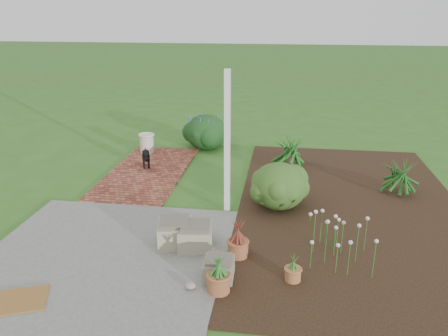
# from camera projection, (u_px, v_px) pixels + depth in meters

# --- Properties ---
(ground) EXTENTS (80.00, 80.00, 0.00)m
(ground) POSITION_uv_depth(u_px,v_px,m) (210.00, 212.00, 7.77)
(ground) COLOR #345D1D
(ground) RESTS_ON ground
(concrete_patio) EXTENTS (3.50, 3.50, 0.04)m
(concrete_patio) POSITION_uv_depth(u_px,v_px,m) (104.00, 258.00, 6.30)
(concrete_patio) COLOR #61615E
(concrete_patio) RESTS_ON ground
(brick_path) EXTENTS (1.60, 3.50, 0.04)m
(brick_path) POSITION_uv_depth(u_px,v_px,m) (148.00, 172.00, 9.62)
(brick_path) COLOR maroon
(brick_path) RESTS_ON ground
(garden_bed) EXTENTS (4.00, 7.00, 0.03)m
(garden_bed) POSITION_uv_depth(u_px,v_px,m) (350.00, 208.00, 7.89)
(garden_bed) COLOR black
(garden_bed) RESTS_ON ground
(veranda_post) EXTENTS (0.10, 0.10, 2.50)m
(veranda_post) POSITION_uv_depth(u_px,v_px,m) (227.00, 144.00, 7.39)
(veranda_post) COLOR white
(veranda_post) RESTS_ON ground
(stone_trough_near) EXTENTS (0.40, 0.40, 0.26)m
(stone_trough_near) POSITION_uv_depth(u_px,v_px,m) (219.00, 269.00, 5.75)
(stone_trough_near) COLOR #79745B
(stone_trough_near) RESTS_ON concrete_patio
(stone_trough_mid) EXTENTS (0.56, 0.56, 0.33)m
(stone_trough_mid) POSITION_uv_depth(u_px,v_px,m) (196.00, 237.00, 6.49)
(stone_trough_mid) COLOR gray
(stone_trough_mid) RESTS_ON concrete_patio
(stone_trough_far) EXTENTS (0.62, 0.62, 0.34)m
(stone_trough_far) POSITION_uv_depth(u_px,v_px,m) (175.00, 234.00, 6.58)
(stone_trough_far) COLOR gray
(stone_trough_far) RESTS_ON concrete_patio
(coir_doormat) EXTENTS (0.93, 0.78, 0.02)m
(coir_doormat) POSITION_uv_depth(u_px,v_px,m) (13.00, 302.00, 5.31)
(coir_doormat) COLOR brown
(coir_doormat) RESTS_ON concrete_patio
(black_dog) EXTENTS (0.27, 0.50, 0.45)m
(black_dog) POSITION_uv_depth(u_px,v_px,m) (146.00, 156.00, 9.76)
(black_dog) COLOR black
(black_dog) RESTS_ON brick_path
(cream_ceramic_urn) EXTENTS (0.45, 0.45, 0.46)m
(cream_ceramic_urn) POSITION_uv_depth(u_px,v_px,m) (147.00, 143.00, 10.80)
(cream_ceramic_urn) COLOR beige
(cream_ceramic_urn) RESTS_ON brick_path
(evergreen_shrub) EXTENTS (1.12, 1.12, 0.84)m
(evergreen_shrub) POSITION_uv_depth(u_px,v_px,m) (279.00, 185.00, 7.78)
(evergreen_shrub) COLOR #183D12
(evergreen_shrub) RESTS_ON garden_bed
(agapanthus_clump_back) EXTENTS (1.03, 1.03, 0.82)m
(agapanthus_clump_back) POSITION_uv_depth(u_px,v_px,m) (400.00, 173.00, 8.37)
(agapanthus_clump_back) COLOR #0C360F
(agapanthus_clump_back) RESTS_ON garden_bed
(agapanthus_clump_front) EXTENTS (1.10, 1.10, 0.91)m
(agapanthus_clump_front) POSITION_uv_depth(u_px,v_px,m) (289.00, 148.00, 9.71)
(agapanthus_clump_front) COLOR #113714
(agapanthus_clump_front) RESTS_ON garden_bed
(pink_flower_patch) EXTENTS (1.16, 1.16, 0.66)m
(pink_flower_patch) POSITION_uv_depth(u_px,v_px,m) (339.00, 238.00, 6.15)
(pink_flower_patch) COLOR #113D0F
(pink_flower_patch) RESTS_ON garden_bed
(terracotta_pot_bronze) EXTENTS (0.39, 0.39, 0.24)m
(terracotta_pot_bronze) POSITION_uv_depth(u_px,v_px,m) (238.00, 248.00, 6.30)
(terracotta_pot_bronze) COLOR #975533
(terracotta_pot_bronze) RESTS_ON garden_bed
(terracotta_pot_small_left) EXTENTS (0.24, 0.24, 0.18)m
(terracotta_pot_small_left) POSITION_uv_depth(u_px,v_px,m) (293.00, 274.00, 5.74)
(terracotta_pot_small_left) COLOR #A16336
(terracotta_pot_small_left) RESTS_ON garden_bed
(terracotta_pot_small_right) EXTENTS (0.32, 0.32, 0.25)m
(terracotta_pot_small_right) POSITION_uv_depth(u_px,v_px,m) (219.00, 283.00, 5.50)
(terracotta_pot_small_right) COLOR #975733
(terracotta_pot_small_right) RESTS_ON garden_bed
(purple_flowering_bush) EXTENTS (1.38, 1.38, 0.91)m
(purple_flowering_bush) POSITION_uv_depth(u_px,v_px,m) (206.00, 131.00, 11.19)
(purple_flowering_bush) COLOR black
(purple_flowering_bush) RESTS_ON ground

